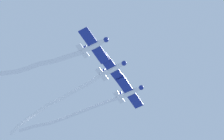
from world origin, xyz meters
TOP-DOWN VIEW (x-y plane):
  - airplane_lead at (6.33, -4.06)m, footprint 6.94×6.84m
  - smoke_trail_lead at (-0.61, -12.66)m, footprint 10.35×14.37m
  - airplane_left_wing at (2.03, 0.44)m, footprint 6.77×7.00m
  - smoke_trail_left_wing at (-10.05, -9.06)m, footprint 21.28×15.18m
  - airplane_right_wing at (-2.28, 4.95)m, footprint 6.97×6.81m
  - smoke_trail_right_wing at (-10.42, -5.36)m, footprint 12.50×17.54m

SIDE VIEW (x-z plane):
  - smoke_trail_right_wing at x=-10.42m, z-range 69.14..71.12m
  - airplane_lead at x=6.33m, z-range 69.75..71.74m
  - airplane_right_wing at x=-2.28m, z-range 69.75..71.74m
  - airplane_left_wing at x=2.03m, z-range 70.05..72.04m
  - smoke_trail_lead at x=-0.61m, z-range 70.28..72.93m
  - smoke_trail_left_wing at x=-10.05m, z-range 70.54..73.11m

